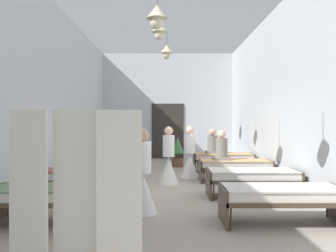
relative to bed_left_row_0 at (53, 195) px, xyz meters
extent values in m
cube|color=#9E9384|center=(1.80, 2.85, -0.49)|extent=(6.31, 14.27, 0.10)
cube|color=silver|center=(1.80, 9.78, 1.87)|extent=(6.11, 0.20, 4.61)
cube|color=silver|center=(-1.15, 2.85, 1.87)|extent=(0.20, 13.67, 4.61)
cube|color=silver|center=(4.76, 2.85, 1.87)|extent=(0.20, 13.67, 4.61)
cube|color=#2D2823|center=(1.80, 9.66, 0.76)|extent=(1.40, 0.06, 2.40)
cone|color=beige|center=(1.59, 1.65, 3.40)|extent=(0.44, 0.44, 0.28)
sphere|color=beige|center=(1.59, 1.65, 3.18)|extent=(0.28, 0.28, 0.28)
cylinder|color=brown|center=(1.59, 4.05, 4.04)|extent=(0.02, 0.02, 0.26)
cone|color=beige|center=(1.59, 4.05, 3.76)|extent=(0.44, 0.44, 0.28)
sphere|color=beige|center=(1.59, 4.05, 3.54)|extent=(0.28, 0.28, 0.28)
cylinder|color=brown|center=(1.78, 6.44, 4.00)|extent=(0.02, 0.02, 0.35)
cone|color=beige|center=(1.78, 6.44, 3.67)|extent=(0.44, 0.44, 0.28)
sphere|color=beige|center=(1.78, 6.44, 3.45)|extent=(0.28, 0.28, 0.28)
cylinder|color=#473828|center=(-0.87, 0.36, -0.27)|extent=(0.03, 0.03, 0.34)
cylinder|color=#473828|center=(0.87, -0.36, -0.27)|extent=(0.03, 0.03, 0.34)
cylinder|color=#473828|center=(0.87, 0.36, -0.27)|extent=(0.03, 0.03, 0.34)
cube|color=#473828|center=(0.00, 0.00, -0.06)|extent=(1.90, 0.84, 0.07)
cube|color=#473828|center=(0.93, 0.00, -0.15)|extent=(0.04, 0.84, 0.57)
cube|color=silver|center=(0.00, 0.00, 0.04)|extent=(1.82, 0.78, 0.14)
cube|color=slate|center=(0.00, 0.00, 0.12)|extent=(1.86, 0.82, 0.02)
cylinder|color=#473828|center=(2.74, -0.36, -0.27)|extent=(0.03, 0.03, 0.34)
cylinder|color=#473828|center=(2.74, 0.36, -0.27)|extent=(0.03, 0.03, 0.34)
cylinder|color=#473828|center=(4.48, 0.36, -0.27)|extent=(0.03, 0.03, 0.34)
cube|color=#473828|center=(3.61, 0.00, -0.06)|extent=(1.90, 0.84, 0.07)
cube|color=#473828|center=(2.68, 0.00, -0.15)|extent=(0.04, 0.84, 0.57)
cube|color=silver|center=(3.61, 0.00, 0.04)|extent=(1.82, 0.78, 0.14)
cube|color=beige|center=(3.61, 0.00, 0.12)|extent=(1.86, 0.82, 0.02)
cylinder|color=#473828|center=(-0.87, 1.54, -0.27)|extent=(0.03, 0.03, 0.34)
cylinder|color=#473828|center=(-0.87, 2.26, -0.27)|extent=(0.03, 0.03, 0.34)
cylinder|color=#473828|center=(0.87, 1.54, -0.27)|extent=(0.03, 0.03, 0.34)
cylinder|color=#473828|center=(0.87, 2.26, -0.27)|extent=(0.03, 0.03, 0.34)
cube|color=#473828|center=(0.00, 1.90, -0.06)|extent=(1.90, 0.84, 0.07)
cube|color=#473828|center=(-0.93, 1.90, -0.15)|extent=(0.04, 0.84, 0.57)
cube|color=#473828|center=(0.93, 1.90, -0.15)|extent=(0.04, 0.84, 0.57)
cube|color=white|center=(0.00, 1.90, 0.04)|extent=(1.82, 0.78, 0.14)
cube|color=#8C4C47|center=(0.00, 1.90, 0.12)|extent=(1.86, 0.82, 0.02)
cylinder|color=#473828|center=(2.74, 1.54, -0.27)|extent=(0.03, 0.03, 0.34)
cylinder|color=#473828|center=(2.74, 2.26, -0.27)|extent=(0.03, 0.03, 0.34)
cylinder|color=#473828|center=(4.48, 1.54, -0.27)|extent=(0.03, 0.03, 0.34)
cylinder|color=#473828|center=(4.48, 2.26, -0.27)|extent=(0.03, 0.03, 0.34)
cube|color=#473828|center=(3.61, 1.90, -0.06)|extent=(1.90, 0.84, 0.07)
cube|color=#473828|center=(2.68, 1.90, -0.15)|extent=(0.04, 0.84, 0.57)
cube|color=#473828|center=(4.54, 1.90, -0.15)|extent=(0.04, 0.84, 0.57)
cube|color=white|center=(3.61, 1.90, 0.04)|extent=(1.82, 0.78, 0.14)
cube|color=beige|center=(3.61, 1.90, 0.12)|extent=(1.86, 0.82, 0.02)
cylinder|color=#473828|center=(-0.87, 3.44, -0.27)|extent=(0.03, 0.03, 0.34)
cylinder|color=#473828|center=(-0.87, 4.16, -0.27)|extent=(0.03, 0.03, 0.34)
cylinder|color=#473828|center=(0.87, 3.44, -0.27)|extent=(0.03, 0.03, 0.34)
cylinder|color=#473828|center=(0.87, 4.16, -0.27)|extent=(0.03, 0.03, 0.34)
cube|color=#473828|center=(0.00, 3.80, -0.06)|extent=(1.90, 0.84, 0.07)
cube|color=#473828|center=(-0.93, 3.80, -0.15)|extent=(0.04, 0.84, 0.57)
cube|color=#473828|center=(0.93, 3.80, -0.15)|extent=(0.04, 0.84, 0.57)
cube|color=silver|center=(0.00, 3.80, 0.04)|extent=(1.82, 0.78, 0.14)
cube|color=#9E9E93|center=(0.00, 3.80, 0.12)|extent=(1.86, 0.82, 0.02)
cylinder|color=#473828|center=(2.74, 3.44, -0.27)|extent=(0.03, 0.03, 0.34)
cylinder|color=#473828|center=(2.74, 4.16, -0.27)|extent=(0.03, 0.03, 0.34)
cylinder|color=#473828|center=(4.48, 3.44, -0.27)|extent=(0.03, 0.03, 0.34)
cylinder|color=#473828|center=(4.48, 4.16, -0.27)|extent=(0.03, 0.03, 0.34)
cube|color=#473828|center=(3.61, 3.80, -0.06)|extent=(1.90, 0.84, 0.07)
cube|color=#473828|center=(2.68, 3.80, -0.15)|extent=(0.04, 0.84, 0.57)
cube|color=#473828|center=(4.54, 3.80, -0.15)|extent=(0.04, 0.84, 0.57)
cube|color=silver|center=(3.61, 3.80, 0.04)|extent=(1.82, 0.78, 0.14)
cube|color=tan|center=(3.61, 3.80, 0.12)|extent=(1.86, 0.82, 0.02)
cylinder|color=#473828|center=(-0.87, 5.34, -0.27)|extent=(0.03, 0.03, 0.34)
cylinder|color=#473828|center=(-0.87, 6.06, -0.27)|extent=(0.03, 0.03, 0.34)
cylinder|color=#473828|center=(0.87, 5.34, -0.27)|extent=(0.03, 0.03, 0.34)
cylinder|color=#473828|center=(0.87, 6.06, -0.27)|extent=(0.03, 0.03, 0.34)
cube|color=#473828|center=(0.00, 5.70, -0.06)|extent=(1.90, 0.84, 0.07)
cube|color=#473828|center=(-0.93, 5.70, -0.15)|extent=(0.04, 0.84, 0.57)
cube|color=#473828|center=(0.93, 5.70, -0.15)|extent=(0.04, 0.84, 0.57)
cube|color=silver|center=(0.00, 5.70, 0.04)|extent=(1.82, 0.78, 0.14)
cube|color=slate|center=(0.00, 5.70, 0.12)|extent=(1.86, 0.82, 0.02)
cylinder|color=#473828|center=(2.74, 5.34, -0.27)|extent=(0.03, 0.03, 0.34)
cylinder|color=#473828|center=(2.74, 6.06, -0.27)|extent=(0.03, 0.03, 0.34)
cylinder|color=#473828|center=(4.48, 5.34, -0.27)|extent=(0.03, 0.03, 0.34)
cylinder|color=#473828|center=(4.48, 6.06, -0.27)|extent=(0.03, 0.03, 0.34)
cube|color=#473828|center=(3.61, 5.70, -0.06)|extent=(1.90, 0.84, 0.07)
cube|color=#473828|center=(2.68, 5.70, -0.15)|extent=(0.04, 0.84, 0.57)
cube|color=#473828|center=(4.54, 5.70, -0.15)|extent=(0.04, 0.84, 0.57)
cube|color=silver|center=(3.61, 5.70, 0.04)|extent=(1.82, 0.78, 0.14)
cube|color=tan|center=(3.61, 5.70, 0.12)|extent=(1.86, 0.82, 0.02)
cone|color=white|center=(1.38, 0.59, -0.09)|extent=(0.52, 0.52, 0.70)
cylinder|color=white|center=(1.38, 0.59, 0.54)|extent=(0.30, 0.30, 0.55)
sphere|color=tan|center=(1.38, 0.59, 0.92)|extent=(0.22, 0.22, 0.22)
cone|color=white|center=(1.38, 0.59, 1.00)|extent=(0.18, 0.18, 0.10)
cone|color=white|center=(1.83, 3.41, -0.09)|extent=(0.52, 0.52, 0.70)
cylinder|color=white|center=(1.83, 3.41, 0.54)|extent=(0.30, 0.30, 0.55)
sphere|color=beige|center=(1.83, 3.41, 0.92)|extent=(0.22, 0.22, 0.22)
cone|color=white|center=(1.83, 3.41, 1.00)|extent=(0.18, 0.18, 0.10)
cone|color=white|center=(2.44, 4.40, -0.09)|extent=(0.52, 0.52, 0.70)
cylinder|color=white|center=(2.44, 4.40, 0.54)|extent=(0.30, 0.30, 0.55)
sphere|color=beige|center=(2.44, 4.40, 0.92)|extent=(0.22, 0.22, 0.22)
cone|color=white|center=(2.44, 4.40, 1.00)|extent=(0.18, 0.18, 0.10)
cylinder|color=slate|center=(3.26, 3.84, 0.43)|extent=(0.32, 0.32, 0.58)
cube|color=slate|center=(3.26, 3.84, 0.18)|extent=(0.44, 0.44, 0.08)
sphere|color=beige|center=(3.26, 3.84, 0.83)|extent=(0.22, 0.22, 0.22)
cylinder|color=slate|center=(3.26, 5.72, 0.43)|extent=(0.32, 0.32, 0.58)
cube|color=slate|center=(3.26, 5.72, 0.18)|extent=(0.44, 0.44, 0.08)
sphere|color=tan|center=(3.26, 5.72, 0.83)|extent=(0.22, 0.22, 0.22)
cylinder|color=brown|center=(2.16, 6.78, -0.30)|extent=(0.41, 0.41, 0.28)
cylinder|color=brown|center=(2.16, 6.78, -0.05)|extent=(0.06, 0.06, 0.20)
cone|color=#3D7A42|center=(2.16, 6.78, 0.33)|extent=(0.46, 0.46, 0.57)
cube|color=silver|center=(0.53, -2.20, 0.41)|extent=(0.41, 0.17, 1.70)
cube|color=silver|center=(0.95, -2.14, 0.41)|extent=(0.42, 0.05, 1.70)
cube|color=silver|center=(1.37, -2.20, 0.41)|extent=(0.41, 0.14, 1.70)
camera|label=1|loc=(1.82, -5.33, 1.15)|focal=36.51mm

